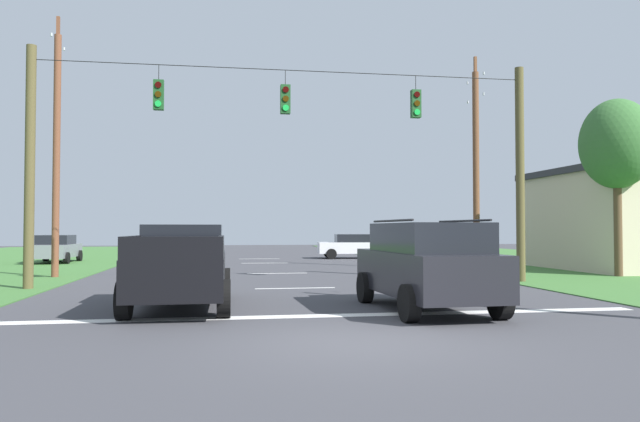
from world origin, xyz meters
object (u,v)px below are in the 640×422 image
object	(u,v)px
pickup_truck	(182,266)
utility_pole_near_left	(57,150)
distant_car_crossing_white	(352,246)
distant_car_oncoming	(56,248)
utility_pole_mid_right	(476,164)
tree_roadside_right	(617,145)
suv_black	(426,264)
overhead_signal_span	(291,160)

from	to	relation	value
pickup_truck	utility_pole_near_left	world-z (taller)	utility_pole_near_left
distant_car_crossing_white	distant_car_oncoming	bearing A→B (deg)	-171.61
pickup_truck	distant_car_crossing_white	distance (m)	24.13
utility_pole_mid_right	tree_roadside_right	size ratio (longest dim) A/B	1.39
pickup_truck	utility_pole_near_left	size ratio (longest dim) A/B	0.54
distant_car_oncoming	utility_pole_near_left	distance (m)	11.46
suv_black	utility_pole_near_left	distance (m)	15.92
overhead_signal_span	suv_black	xyz separation A→B (m)	(2.37, -6.45, -3.06)
distant_car_crossing_white	tree_roadside_right	distance (m)	17.96
pickup_truck	utility_pole_near_left	bearing A→B (deg)	119.30
distant_car_oncoming	tree_roadside_right	bearing A→B (deg)	-29.24
distant_car_crossing_white	utility_pole_mid_right	bearing A→B (deg)	-74.86
distant_car_oncoming	overhead_signal_span	bearing A→B (deg)	-53.29
distant_car_crossing_white	utility_pole_near_left	size ratio (longest dim) A/B	0.44
utility_pole_near_left	tree_roadside_right	xyz separation A→B (m)	(21.35, -3.07, 0.25)
overhead_signal_span	distant_car_oncoming	bearing A→B (deg)	126.71
pickup_truck	distant_car_oncoming	size ratio (longest dim) A/B	1.26
overhead_signal_span	tree_roadside_right	world-z (taller)	overhead_signal_span
suv_black	distant_car_crossing_white	distance (m)	24.16
distant_car_oncoming	utility_pole_mid_right	xyz separation A→B (m)	(20.15, -9.13, 3.97)
pickup_truck	tree_roadside_right	bearing A→B (deg)	21.83
overhead_signal_span	distant_car_crossing_white	xyz separation A→B (m)	(5.86, 17.45, -3.33)
pickup_truck	utility_pole_mid_right	size ratio (longest dim) A/B	0.56
suv_black	utility_pole_mid_right	xyz separation A→B (m)	(6.63, 12.27, 3.70)
overhead_signal_span	distant_car_crossing_white	world-z (taller)	overhead_signal_span
suv_black	distant_car_oncoming	xyz separation A→B (m)	(-13.52, 21.40, -0.27)
overhead_signal_span	utility_pole_mid_right	bearing A→B (deg)	32.87
overhead_signal_span	pickup_truck	xyz separation A→B (m)	(-3.15, -4.93, -3.16)
pickup_truck	utility_pole_mid_right	distance (m)	16.66
distant_car_crossing_white	utility_pole_mid_right	xyz separation A→B (m)	(3.15, -11.63, 3.97)
pickup_truck	tree_roadside_right	world-z (taller)	tree_roadside_right
suv_black	utility_pole_mid_right	size ratio (longest dim) A/B	0.51
overhead_signal_span	suv_black	distance (m)	7.52
utility_pole_mid_right	utility_pole_near_left	xyz separation A→B (m)	(-17.48, -1.25, 0.10)
overhead_signal_span	suv_black	bearing A→B (deg)	-69.80
suv_black	tree_roadside_right	world-z (taller)	tree_roadside_right
pickup_truck	suv_black	size ratio (longest dim) A/B	1.11
utility_pole_mid_right	overhead_signal_span	bearing A→B (deg)	-147.13
suv_black	utility_pole_near_left	size ratio (longest dim) A/B	0.49
distant_car_oncoming	utility_pole_near_left	size ratio (longest dim) A/B	0.43
distant_car_crossing_white	pickup_truck	bearing A→B (deg)	-111.93
suv_black	tree_roadside_right	size ratio (longest dim) A/B	0.71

